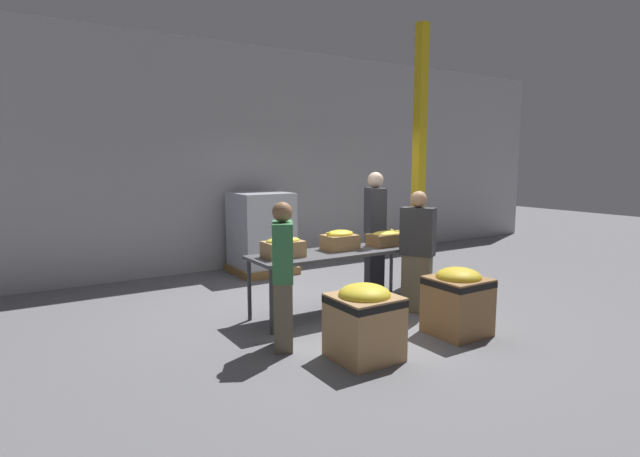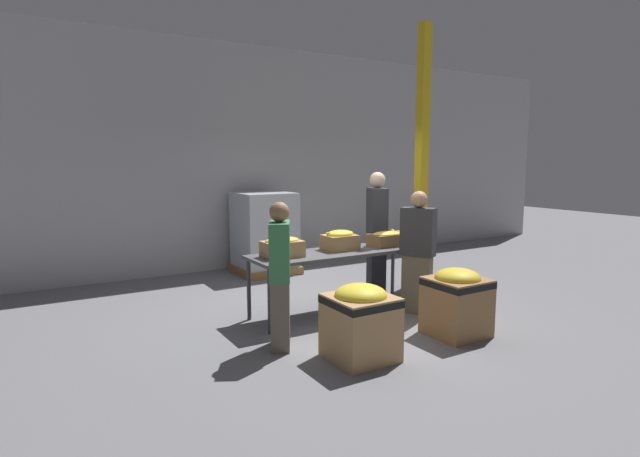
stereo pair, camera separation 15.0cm
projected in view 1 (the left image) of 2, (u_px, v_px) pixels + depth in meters
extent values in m
plane|color=slate|center=(339.00, 311.00, 6.52)|extent=(30.00, 30.00, 0.00)
cube|color=#A8A8AD|center=(237.00, 158.00, 8.98)|extent=(16.00, 0.08, 4.00)
cube|color=#4C4C51|center=(339.00, 252.00, 6.41)|extent=(2.39, 0.72, 0.04)
cylinder|color=#38383D|center=(271.00, 301.00, 5.61)|extent=(0.05, 0.05, 0.77)
cylinder|color=#38383D|center=(420.00, 276.00, 6.82)|extent=(0.05, 0.05, 0.77)
cylinder|color=#38383D|center=(249.00, 290.00, 6.11)|extent=(0.05, 0.05, 0.77)
cylinder|color=#38383D|center=(391.00, 269.00, 7.32)|extent=(0.05, 0.05, 0.77)
cube|color=tan|center=(283.00, 249.00, 5.97)|extent=(0.48, 0.31, 0.19)
ellipsoid|color=gold|center=(283.00, 241.00, 5.96)|extent=(0.44, 0.26, 0.09)
ellipsoid|color=gold|center=(274.00, 239.00, 5.95)|extent=(0.09, 0.22, 0.05)
ellipsoid|color=gold|center=(282.00, 238.00, 5.89)|extent=(0.08, 0.16, 0.04)
ellipsoid|color=gold|center=(281.00, 239.00, 5.92)|extent=(0.14, 0.13, 0.05)
cube|color=#A37A4C|center=(340.00, 242.00, 6.47)|extent=(0.43, 0.33, 0.20)
ellipsoid|color=yellow|center=(340.00, 234.00, 6.45)|extent=(0.37, 0.27, 0.11)
ellipsoid|color=yellow|center=(347.00, 232.00, 6.50)|extent=(0.14, 0.15, 0.05)
ellipsoid|color=yellow|center=(332.00, 233.00, 6.38)|extent=(0.20, 0.08, 0.04)
ellipsoid|color=yellow|center=(333.00, 233.00, 6.41)|extent=(0.17, 0.07, 0.05)
cube|color=olive|center=(386.00, 240.00, 6.77)|extent=(0.49, 0.30, 0.16)
ellipsoid|color=yellow|center=(387.00, 233.00, 6.76)|extent=(0.43, 0.27, 0.06)
ellipsoid|color=yellow|center=(396.00, 232.00, 6.79)|extent=(0.20, 0.11, 0.04)
ellipsoid|color=yellow|center=(392.00, 230.00, 6.87)|extent=(0.12, 0.19, 0.04)
cube|color=#6B604C|center=(416.00, 284.00, 6.46)|extent=(0.35, 0.41, 0.75)
cube|color=#333338|center=(418.00, 232.00, 6.37)|extent=(0.39, 0.47, 0.62)
sphere|color=tan|center=(419.00, 199.00, 6.31)|extent=(0.21, 0.21, 0.21)
cube|color=#6B604C|center=(283.00, 314.00, 5.20)|extent=(0.34, 0.40, 0.73)
cube|color=#387A47|center=(283.00, 251.00, 5.11)|extent=(0.38, 0.46, 0.60)
sphere|color=#896042|center=(282.00, 212.00, 5.06)|extent=(0.21, 0.21, 0.21)
cube|color=black|center=(374.00, 261.00, 7.64)|extent=(0.37, 0.46, 0.85)
cube|color=#333338|center=(375.00, 211.00, 7.53)|extent=(0.42, 0.54, 0.70)
sphere|color=beige|center=(376.00, 180.00, 7.47)|extent=(0.24, 0.24, 0.24)
cube|color=tan|center=(364.00, 327.00, 4.94)|extent=(0.61, 0.61, 0.64)
cube|color=black|center=(364.00, 301.00, 4.90)|extent=(0.61, 0.61, 0.07)
ellipsoid|color=yellow|center=(365.00, 295.00, 4.89)|extent=(0.52, 0.52, 0.21)
cube|color=olive|center=(457.00, 306.00, 5.64)|extent=(0.59, 0.59, 0.65)
cube|color=black|center=(458.00, 283.00, 5.61)|extent=(0.60, 0.60, 0.07)
ellipsoid|color=gold|center=(459.00, 277.00, 5.60)|extent=(0.50, 0.50, 0.21)
cube|color=gold|center=(419.00, 158.00, 7.70)|extent=(0.15, 0.15, 4.00)
cube|color=olive|center=(262.00, 269.00, 8.77)|extent=(1.01, 1.01, 0.13)
cube|color=#B2B7C1|center=(261.00, 229.00, 8.67)|extent=(0.93, 0.93, 1.28)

